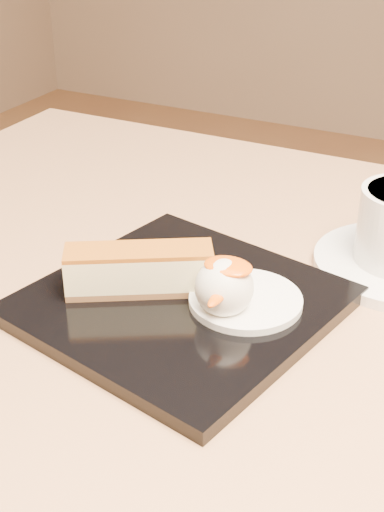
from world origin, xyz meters
The scene contains 7 objects.
table centered at (0.00, 0.00, 0.56)m, with size 0.80×0.80×0.72m.
dessert_plate centered at (0.02, 0.01, 0.73)m, with size 0.22×0.22×0.01m, color black.
cheesecake centered at (-0.02, 0.01, 0.75)m, with size 0.12×0.09×0.04m.
cream_smear centered at (0.07, 0.03, 0.73)m, with size 0.09×0.09×0.01m, color white.
ice_cream_scoop centered at (0.06, 0.01, 0.76)m, with size 0.05×0.05×0.05m, color white.
mango_sauce centered at (0.06, 0.01, 0.77)m, with size 0.04×0.03×0.01m, color #FB5D07.
mint_sprig centered at (0.04, 0.05, 0.74)m, with size 0.04×0.03×0.00m.
Camera 1 is at (0.24, -0.41, 1.04)m, focal length 50.00 mm.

